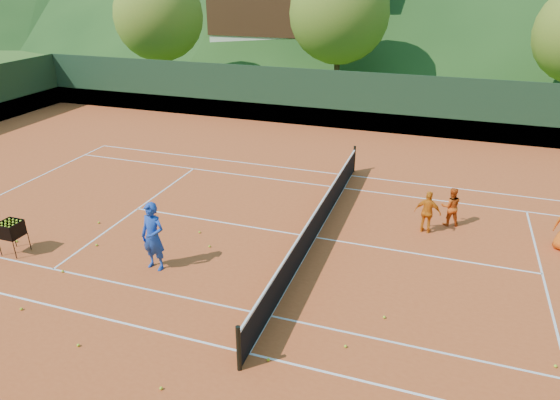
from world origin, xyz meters
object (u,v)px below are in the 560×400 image
(tennis_net, at_px, (316,223))
(chalet_mid, at_px, (496,7))
(student_b, at_px, (428,212))
(student_a, at_px, (451,206))
(coach, at_px, (153,237))
(ball_hopper, at_px, (11,230))

(tennis_net, distance_m, chalet_mid, 34.81)
(student_b, xyz_separation_m, chalet_mid, (2.81, 32.52, 4.28))
(chalet_mid, bearing_deg, student_a, -93.84)
(tennis_net, height_order, chalet_mid, chalet_mid)
(student_b, distance_m, chalet_mid, 32.92)
(coach, xyz_separation_m, student_b, (6.92, 4.60, -0.29))
(student_a, distance_m, student_b, 1.02)
(coach, xyz_separation_m, chalet_mid, (9.73, 37.11, 3.99))
(student_a, bearing_deg, tennis_net, 15.73)
(student_b, height_order, tennis_net, student_b)
(tennis_net, bearing_deg, student_a, 30.16)
(student_a, height_order, tennis_net, student_a)
(coach, bearing_deg, chalet_mid, 82.08)
(student_a, bearing_deg, coach, 20.78)
(coach, distance_m, student_b, 8.31)
(student_a, relative_size, ball_hopper, 1.30)
(student_b, xyz_separation_m, tennis_net, (-3.19, -1.48, -0.19))
(coach, height_order, student_a, coach)
(ball_hopper, relative_size, chalet_mid, 0.08)
(chalet_mid, bearing_deg, tennis_net, -100.01)
(student_b, relative_size, tennis_net, 0.11)
(student_b, height_order, chalet_mid, chalet_mid)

